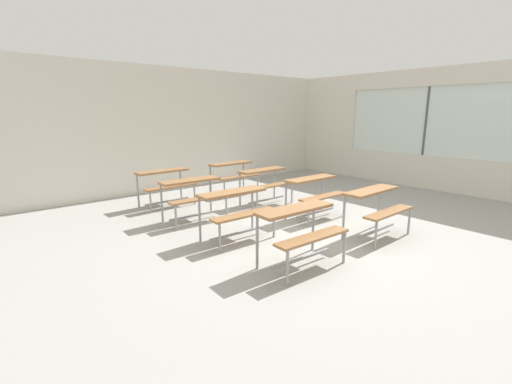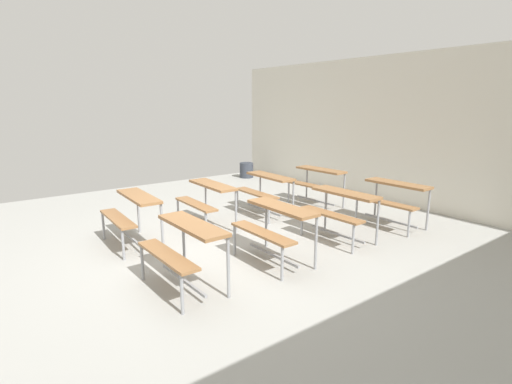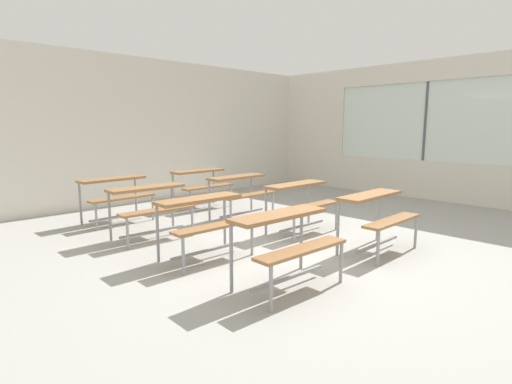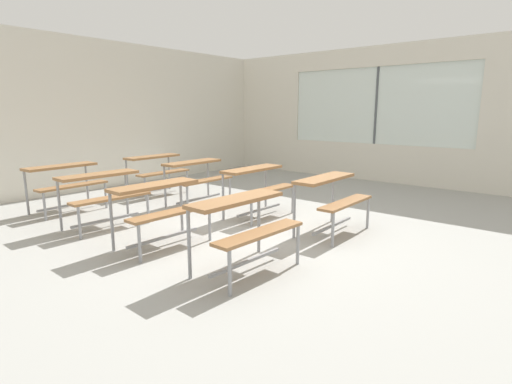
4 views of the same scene
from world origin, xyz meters
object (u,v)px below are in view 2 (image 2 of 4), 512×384
at_px(desk_bench_r1c1, 275,221).
at_px(desk_bench_r3c0, 317,178).
at_px(desk_bench_r1c0, 207,195).
at_px(desk_bench_r0c0, 132,208).
at_px(trash_bin, 246,170).
at_px(desk_bench_r2c1, 340,204).
at_px(desk_bench_r0c1, 184,240).
at_px(desk_bench_r2c0, 265,185).
at_px(desk_bench_r3c1, 393,194).

xyz_separation_m(desk_bench_r1c1, desk_bench_r3c0, (-1.73, 2.56, 0.00)).
relative_size(desk_bench_r1c1, desk_bench_r3c0, 0.98).
height_order(desk_bench_r1c0, desk_bench_r1c1, same).
distance_m(desk_bench_r1c0, desk_bench_r1c1, 1.79).
bearing_deg(desk_bench_r0c0, trash_bin, 128.89).
distance_m(desk_bench_r1c0, desk_bench_r2c1, 2.17).
bearing_deg(desk_bench_r0c1, desk_bench_r2c1, 89.48).
xyz_separation_m(desk_bench_r2c0, desk_bench_r3c0, (0.07, 1.28, 0.00)).
relative_size(desk_bench_r0c0, desk_bench_r3c1, 1.01).
relative_size(desk_bench_r2c1, trash_bin, 2.67).
height_order(desk_bench_r0c0, desk_bench_r1c0, same).
height_order(desk_bench_r3c1, trash_bin, desk_bench_r3c1).
bearing_deg(desk_bench_r2c1, desk_bench_r1c0, -144.33).
height_order(desk_bench_r0c1, desk_bench_r3c1, same).
bearing_deg(desk_bench_r3c1, desk_bench_r0c0, -115.78).
relative_size(desk_bench_r2c0, desk_bench_r3c1, 1.01).
bearing_deg(trash_bin, desk_bench_r0c1, -41.74).
xyz_separation_m(desk_bench_r1c1, trash_bin, (-5.05, 3.19, -0.36)).
xyz_separation_m(desk_bench_r0c1, trash_bin, (-5.02, 4.48, -0.36)).
height_order(desk_bench_r2c0, trash_bin, desk_bench_r2c0).
height_order(desk_bench_r2c1, desk_bench_r3c0, same).
relative_size(desk_bench_r2c1, desk_bench_r3c1, 1.00).
distance_m(desk_bench_r1c1, desk_bench_r3c1, 2.56).
bearing_deg(desk_bench_r1c0, trash_bin, 137.27).
relative_size(desk_bench_r0c1, desk_bench_r3c0, 0.98).
xyz_separation_m(desk_bench_r3c0, desk_bench_r3c1, (1.76, 0.00, 0.00)).
relative_size(desk_bench_r0c0, desk_bench_r3c0, 0.99).
height_order(desk_bench_r1c1, desk_bench_r3c0, same).
distance_m(desk_bench_r2c0, desk_bench_r2c1, 1.76).
bearing_deg(desk_bench_r3c1, desk_bench_r1c0, -126.55).
bearing_deg(desk_bench_r1c0, desk_bench_r3c1, 55.82).
distance_m(desk_bench_r1c0, desk_bench_r2c0, 1.26).
relative_size(desk_bench_r0c0, trash_bin, 2.70).
bearing_deg(desk_bench_r3c0, desk_bench_r2c1, -39.12).
bearing_deg(desk_bench_r2c1, desk_bench_r2c0, -179.83).
height_order(desk_bench_r2c1, trash_bin, desk_bench_r2c1).
xyz_separation_m(desk_bench_r2c1, desk_bench_r3c0, (-1.69, 1.24, 0.00)).
height_order(desk_bench_r0c1, desk_bench_r1c1, same).
distance_m(desk_bench_r0c0, desk_bench_r3c1, 4.21).
relative_size(desk_bench_r0c1, trash_bin, 2.66).
height_order(desk_bench_r2c0, desk_bench_r3c0, same).
xyz_separation_m(desk_bench_r2c1, trash_bin, (-5.01, 1.87, -0.36)).
bearing_deg(desk_bench_r3c1, desk_bench_r2c1, -94.46).
bearing_deg(desk_bench_r2c1, desk_bench_r3c0, 142.67).
bearing_deg(desk_bench_r2c0, desk_bench_r3c1, 36.42).
bearing_deg(desk_bench_r3c0, desk_bench_r1c0, -94.00).
relative_size(desk_bench_r0c1, desk_bench_r1c1, 1.00).
distance_m(desk_bench_r0c0, desk_bench_r1c0, 1.28).
distance_m(desk_bench_r0c0, trash_bin, 5.56).
distance_m(desk_bench_r2c1, desk_bench_r3c1, 1.25).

